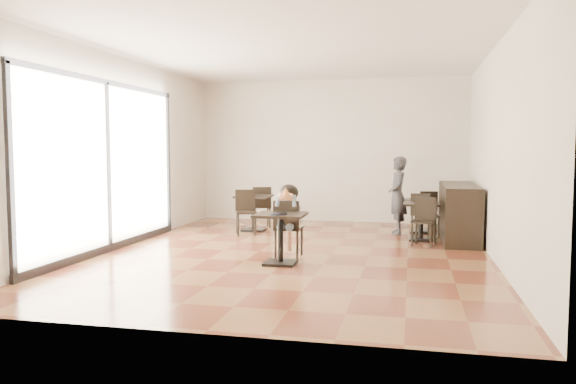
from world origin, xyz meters
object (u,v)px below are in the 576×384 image
(chair_mid_b, at_px, (423,222))
(adult_patron, at_px, (398,195))
(chair_back_a, at_px, (427,210))
(chair_back_b, at_px, (429,216))
(child_table, at_px, (280,239))
(cafe_table_left, at_px, (254,213))
(child, at_px, (289,221))
(cafe_table_back, at_px, (421,216))
(chair_mid_a, at_px, (422,214))
(child_chair, at_px, (289,228))
(chair_left_a, at_px, (261,207))
(chair_left_b, at_px, (246,212))
(cafe_table_mid, at_px, (421,222))

(chair_mid_b, bearing_deg, adult_patron, 124.15)
(chair_back_a, bearing_deg, chair_back_b, 81.04)
(child_table, height_order, cafe_table_left, child_table)
(child, relative_size, cafe_table_back, 1.69)
(child, distance_m, cafe_table_back, 3.62)
(child, height_order, chair_mid_a, child)
(child_chair, xyz_separation_m, adult_patron, (1.56, 2.70, 0.31))
(cafe_table_left, relative_size, chair_back_b, 0.91)
(chair_left_a, height_order, chair_back_b, chair_left_a)
(child_table, bearing_deg, cafe_table_back, 60.50)
(child_chair, bearing_deg, child, -0.00)
(child_table, relative_size, cafe_table_back, 1.11)
(chair_mid_a, relative_size, chair_left_b, 0.95)
(cafe_table_mid, relative_size, cafe_table_left, 0.95)
(cafe_table_left, relative_size, chair_back_a, 0.91)
(cafe_table_back, xyz_separation_m, chair_left_b, (-3.28, -1.02, 0.10))
(cafe_table_mid, xyz_separation_m, chair_back_b, (0.14, 0.42, 0.05))
(cafe_table_mid, xyz_separation_m, cafe_table_left, (-3.27, 0.50, 0.02))
(child, distance_m, adult_patron, 3.13)
(child_chair, distance_m, chair_mid_b, 2.51)
(chair_left_a, bearing_deg, child_chair, 90.48)
(child_chair, height_order, chair_left_b, child_chair)
(chair_mid_a, xyz_separation_m, chair_mid_b, (0.00, -1.10, 0.00))
(cafe_table_left, distance_m, chair_mid_b, 3.46)
(adult_patron, distance_m, chair_left_a, 2.87)
(cafe_table_back, relative_size, chair_left_b, 0.76)
(chair_mid_b, bearing_deg, child, -130.64)
(cafe_table_left, xyz_separation_m, chair_mid_a, (3.30, 0.05, 0.05))
(child_table, relative_size, adult_patron, 0.49)
(chair_back_a, xyz_separation_m, chair_back_b, (0.00, -1.10, 0.00))
(adult_patron, bearing_deg, chair_back_b, 57.83)
(child, relative_size, cafe_table_mid, 1.63)
(adult_patron, height_order, chair_left_a, adult_patron)
(child_chair, height_order, chair_back_a, child_chair)
(cafe_table_mid, xyz_separation_m, chair_left_b, (-3.27, -0.05, 0.09))
(cafe_table_mid, height_order, cafe_table_left, cafe_table_left)
(child_table, height_order, child_chair, child_chair)
(chair_left_a, xyz_separation_m, chair_back_b, (3.41, -0.63, -0.04))
(chair_left_b, bearing_deg, cafe_table_mid, -21.06)
(cafe_table_back, xyz_separation_m, chair_left_a, (-3.28, 0.08, 0.10))
(child_chair, distance_m, child, 0.11)
(child_table, relative_size, chair_back_a, 0.93)
(child_table, bearing_deg, cafe_table_mid, 52.25)
(child_chair, relative_size, chair_mid_b, 1.08)
(child_table, height_order, cafe_table_back, child_table)
(child_table, xyz_separation_m, chair_left_b, (-1.27, 2.53, 0.06))
(chair_mid_b, bearing_deg, chair_back_b, 96.40)
(adult_patron, height_order, chair_mid_b, adult_patron)
(chair_left_a, bearing_deg, child, 90.48)
(cafe_table_mid, distance_m, chair_back_b, 0.45)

